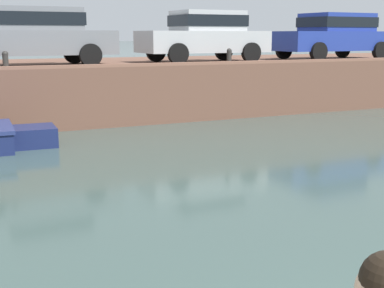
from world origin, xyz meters
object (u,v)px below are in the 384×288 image
car_right_inner_blue (334,34)px  mooring_bollard_east (229,55)px  car_centre_silver (205,34)px  car_left_inner_grey (34,34)px  mooring_bollard_mid (5,59)px

car_right_inner_blue → mooring_bollard_east: 4.88m
car_centre_silver → mooring_bollard_east: 1.35m
mooring_bollard_east → car_left_inner_grey: bearing=167.3°
mooring_bollard_mid → mooring_bollard_east: same height
mooring_bollard_mid → mooring_bollard_east: (6.16, 0.00, 0.00)m
car_left_inner_grey → mooring_bollard_mid: 1.60m
car_left_inner_grey → car_right_inner_blue: size_ratio=1.00×
mooring_bollard_mid → car_right_inner_blue: bearing=6.2°
mooring_bollard_mid → mooring_bollard_east: 6.16m
car_centre_silver → mooring_bollard_east: bearing=-79.4°
car_left_inner_grey → mooring_bollard_east: car_left_inner_grey is taller
car_left_inner_grey → car_centre_silver: size_ratio=1.12×
car_left_inner_grey → car_centre_silver: same height
car_left_inner_grey → car_centre_silver: (5.05, -0.00, -0.00)m
car_left_inner_grey → car_centre_silver: 5.05m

